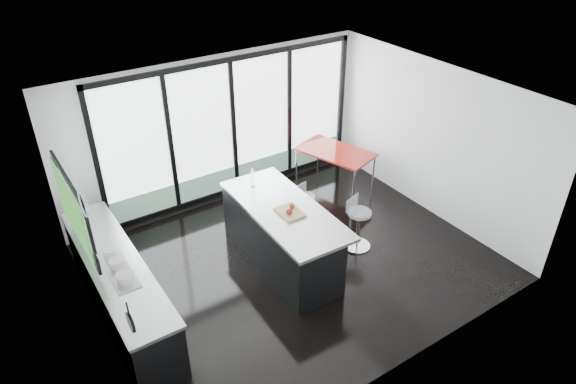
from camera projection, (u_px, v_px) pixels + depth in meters
floor at (293, 261)px, 8.43m from camera, size 6.00×5.00×0.00m
ceiling at (294, 100)px, 6.96m from camera, size 6.00×5.00×0.00m
wall_back at (232, 134)px, 9.64m from camera, size 6.00×0.09×2.80m
wall_front at (415, 282)px, 5.92m from camera, size 6.00×0.00×2.80m
wall_left at (84, 236)px, 6.40m from camera, size 0.26×5.00×2.80m
wall_right at (433, 140)px, 9.11m from camera, size 0.00×5.00×2.80m
counter_cabinets at (120, 288)px, 7.21m from camera, size 0.69×3.24×1.36m
island at (280, 236)px, 8.17m from camera, size 1.12×2.51×1.32m
bar_stool_near at (358, 229)px, 8.58m from camera, size 0.58×0.58×0.72m
bar_stool_far at (305, 211)px, 9.14m from camera, size 0.47×0.47×0.62m
red_table at (335, 168)px, 10.31m from camera, size 1.25×1.65×0.79m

